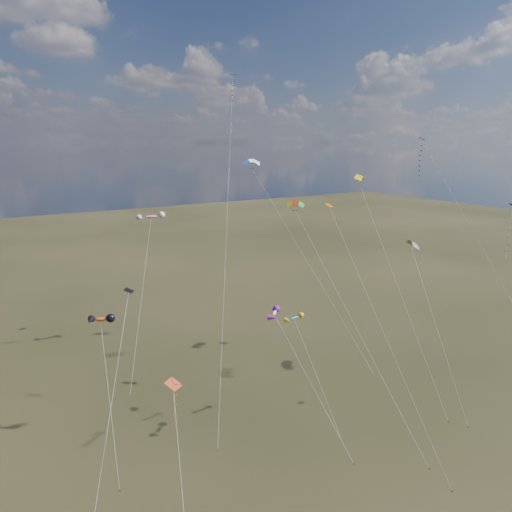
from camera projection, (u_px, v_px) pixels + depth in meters
ground at (353, 483)px, 44.34m from camera, size 400.00×400.00×0.00m
diamond_black_high at (429, 171)px, 66.33m from camera, size 7.35×21.45×33.01m
diamond_navy_tall at (232, 116)px, 67.32m from camera, size 17.45×26.77×42.41m
diamond_black_mid at (118, 362)px, 40.41m from camera, size 9.09×13.34×18.70m
diamond_red_low at (175, 415)px, 35.44m from camera, size 4.47×12.58×14.20m
diamond_navy_right at (511, 242)px, 51.31m from camera, size 8.85×11.84×25.61m
diamond_orange_center at (365, 288)px, 47.51m from camera, size 2.97×16.99×25.79m
parafoil_yellow at (360, 177)px, 66.66m from camera, size 5.34×22.24×28.12m
parafoil_blue_white at (253, 162)px, 70.64m from camera, size 9.49×21.49×30.11m
parafoil_striped at (414, 242)px, 62.56m from camera, size 6.47×15.74×19.70m
parafoil_tricolor at (296, 204)px, 55.72m from camera, size 3.77×21.52×25.61m
novelty_orange_black at (100, 320)px, 49.13m from camera, size 3.02×11.07×14.25m
novelty_white_purple at (275, 314)px, 48.51m from camera, size 5.41×9.92×15.03m
novelty_redwhite_stripe at (151, 217)px, 71.34m from camera, size 11.21×15.92×21.59m
novelty_blue_yellow at (295, 319)px, 53.00m from camera, size 2.87×7.61×12.79m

